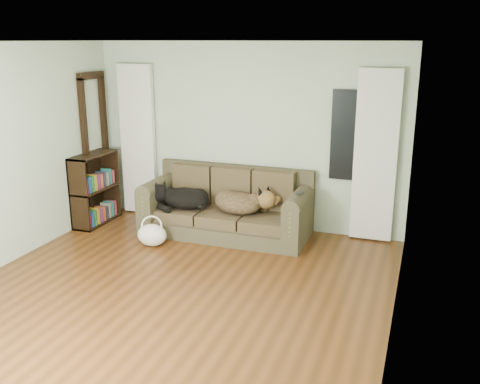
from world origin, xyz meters
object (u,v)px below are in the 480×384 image
(sofa, at_px, (226,203))
(dog_shepherd, at_px, (241,203))
(dog_black_lab, at_px, (183,199))
(bookshelf, at_px, (95,190))
(tote_bag, at_px, (152,234))

(sofa, height_order, dog_shepherd, sofa)
(dog_black_lab, relative_size, dog_shepherd, 0.97)
(dog_shepherd, bearing_deg, sofa, 6.38)
(dog_black_lab, bearing_deg, sofa, 15.19)
(dog_shepherd, distance_m, bookshelf, 2.22)
(sofa, height_order, tote_bag, sofa)
(dog_black_lab, bearing_deg, tote_bag, -98.69)
(sofa, height_order, dog_black_lab, sofa)
(dog_shepherd, bearing_deg, dog_black_lab, 18.96)
(sofa, xyz_separation_m, dog_black_lab, (-0.60, -0.10, 0.03))
(dog_black_lab, relative_size, bookshelf, 0.66)
(dog_shepherd, relative_size, bookshelf, 0.68)
(bookshelf, bearing_deg, sofa, 11.02)
(sofa, xyz_separation_m, tote_bag, (-0.76, -0.72, -0.29))
(sofa, distance_m, tote_bag, 1.09)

